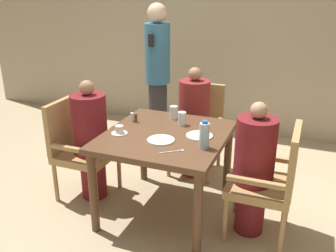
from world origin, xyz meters
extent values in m
plane|color=tan|center=(0.00, 0.00, 0.00)|extent=(16.00, 16.00, 0.00)
cube|color=tan|center=(0.00, 2.26, 1.40)|extent=(8.00, 0.06, 2.80)
cube|color=brown|center=(0.00, 0.00, 0.74)|extent=(1.01, 1.08, 0.05)
cylinder|color=brown|center=(-0.44, -0.48, 0.36)|extent=(0.07, 0.07, 0.71)
cylinder|color=brown|center=(0.44, -0.48, 0.36)|extent=(0.07, 0.07, 0.71)
cylinder|color=brown|center=(-0.44, 0.48, 0.36)|extent=(0.07, 0.07, 0.71)
cylinder|color=brown|center=(0.44, 0.48, 0.36)|extent=(0.07, 0.07, 0.71)
cube|color=#A88451|center=(-0.81, 0.00, 0.43)|extent=(0.50, 0.50, 0.07)
cube|color=#A88451|center=(-1.04, 0.00, 0.71)|extent=(0.05, 0.50, 0.48)
cube|color=#A88451|center=(-0.81, 0.23, 0.58)|extent=(0.45, 0.04, 0.04)
cube|color=#A88451|center=(-0.81, -0.23, 0.58)|extent=(0.45, 0.04, 0.04)
cylinder|color=#A88451|center=(-0.59, 0.22, 0.20)|extent=(0.04, 0.04, 0.39)
cylinder|color=#A88451|center=(-0.59, -0.22, 0.20)|extent=(0.04, 0.04, 0.39)
cylinder|color=#A88451|center=(-1.03, 0.22, 0.20)|extent=(0.04, 0.04, 0.39)
cylinder|color=#A88451|center=(-1.03, -0.22, 0.20)|extent=(0.04, 0.04, 0.39)
cylinder|color=maroon|center=(-0.75, 0.00, 0.23)|extent=(0.24, 0.24, 0.46)
cylinder|color=maroon|center=(-0.75, 0.00, 0.74)|extent=(0.32, 0.32, 0.56)
sphere|color=#997051|center=(-0.75, 0.00, 1.09)|extent=(0.13, 0.13, 0.13)
cube|color=#A88451|center=(0.00, 0.85, 0.43)|extent=(0.50, 0.50, 0.07)
cube|color=#A88451|center=(0.00, 1.08, 0.71)|extent=(0.50, 0.05, 0.48)
cube|color=#A88451|center=(0.23, 0.85, 0.58)|extent=(0.04, 0.45, 0.04)
cube|color=#A88451|center=(-0.23, 0.85, 0.58)|extent=(0.04, 0.45, 0.04)
cylinder|color=#A88451|center=(0.22, 0.63, 0.20)|extent=(0.04, 0.04, 0.39)
cylinder|color=#A88451|center=(-0.22, 0.63, 0.20)|extent=(0.04, 0.04, 0.39)
cylinder|color=#A88451|center=(0.22, 1.07, 0.20)|extent=(0.04, 0.04, 0.39)
cylinder|color=#A88451|center=(-0.22, 1.07, 0.20)|extent=(0.04, 0.04, 0.39)
cylinder|color=maroon|center=(0.00, 0.79, 0.23)|extent=(0.24, 0.24, 0.46)
cylinder|color=maroon|center=(0.00, 0.79, 0.75)|extent=(0.32, 0.32, 0.58)
sphere|color=#997051|center=(0.00, 0.79, 1.11)|extent=(0.14, 0.14, 0.14)
cube|color=#A88451|center=(0.81, 0.00, 0.43)|extent=(0.50, 0.50, 0.07)
cube|color=#A88451|center=(1.04, 0.00, 0.71)|extent=(0.05, 0.50, 0.48)
cube|color=#A88451|center=(0.81, -0.23, 0.58)|extent=(0.45, 0.04, 0.04)
cube|color=#A88451|center=(0.81, 0.23, 0.58)|extent=(0.45, 0.04, 0.04)
cylinder|color=#A88451|center=(0.59, -0.22, 0.20)|extent=(0.04, 0.04, 0.39)
cylinder|color=#A88451|center=(0.59, 0.22, 0.20)|extent=(0.04, 0.04, 0.39)
cylinder|color=#A88451|center=(1.03, -0.22, 0.20)|extent=(0.04, 0.04, 0.39)
cylinder|color=#A88451|center=(1.03, 0.22, 0.20)|extent=(0.04, 0.04, 0.39)
cylinder|color=maroon|center=(0.75, 0.00, 0.23)|extent=(0.24, 0.24, 0.46)
cylinder|color=maroon|center=(0.75, 0.00, 0.73)|extent=(0.32, 0.32, 0.54)
sphere|color=tan|center=(0.75, 0.00, 1.06)|extent=(0.13, 0.13, 0.13)
cylinder|color=#2D2D33|center=(-0.65, 1.37, 0.41)|extent=(0.23, 0.23, 0.82)
cylinder|color=teal|center=(-0.65, 1.37, 1.17)|extent=(0.30, 0.30, 0.70)
sphere|color=beige|center=(-0.65, 1.37, 1.64)|extent=(0.23, 0.23, 0.23)
cube|color=black|center=(-0.65, 1.19, 1.35)|extent=(0.07, 0.01, 0.14)
cylinder|color=white|center=(0.28, 0.05, 0.77)|extent=(0.22, 0.22, 0.01)
cylinder|color=white|center=(0.02, -0.16, 0.77)|extent=(0.22, 0.22, 0.01)
cylinder|color=white|center=(-0.36, -0.14, 0.77)|extent=(0.14, 0.14, 0.01)
cylinder|color=white|center=(-0.36, -0.14, 0.80)|extent=(0.07, 0.07, 0.06)
cylinder|color=#A3C6DB|center=(0.38, -0.17, 0.87)|extent=(0.08, 0.08, 0.20)
cylinder|color=#3359B2|center=(0.38, -0.17, 0.98)|extent=(0.04, 0.04, 0.02)
cylinder|color=silver|center=(-0.07, 0.38, 0.83)|extent=(0.07, 0.07, 0.12)
cylinder|color=silver|center=(0.06, 0.25, 0.83)|extent=(0.07, 0.07, 0.12)
cylinder|color=white|center=(-0.40, 0.16, 0.81)|extent=(0.03, 0.03, 0.08)
cylinder|color=#4C3D2D|center=(-0.36, 0.16, 0.80)|extent=(0.03, 0.03, 0.08)
cube|color=silver|center=(0.17, -0.33, 0.77)|extent=(0.14, 0.11, 0.00)
cube|color=silver|center=(0.24, -0.28, 0.77)|extent=(0.04, 0.04, 0.00)
camera|label=1|loc=(1.09, -2.72, 1.95)|focal=40.00mm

